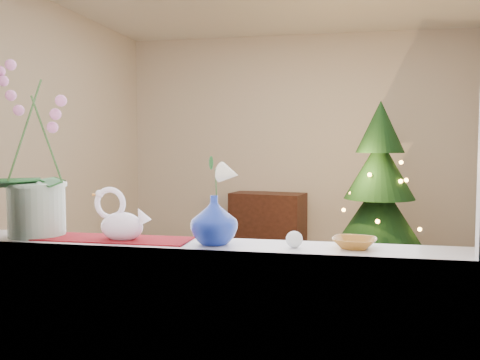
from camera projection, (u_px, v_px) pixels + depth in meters
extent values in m
plane|color=#392717|center=(274.00, 298.00, 4.55)|extent=(5.00, 5.00, 0.00)
cube|color=beige|center=(301.00, 141.00, 6.90)|extent=(4.50, 0.10, 2.70)
cube|color=beige|center=(185.00, 136.00, 2.01)|extent=(4.50, 0.10, 2.70)
cube|color=beige|center=(32.00, 140.00, 4.91)|extent=(0.10, 5.00, 2.70)
cube|color=white|center=(195.00, 248.00, 2.17)|extent=(2.20, 0.26, 0.04)
cube|color=maroon|center=(109.00, 239.00, 2.25)|extent=(0.70, 0.20, 0.01)
imported|color=navy|center=(214.00, 216.00, 2.13)|extent=(0.27, 0.27, 0.23)
sphere|color=silver|center=(294.00, 239.00, 2.07)|extent=(0.08, 0.08, 0.07)
imported|color=#9D6422|center=(354.00, 244.00, 2.06)|extent=(0.16, 0.16, 0.04)
cube|color=black|center=(268.00, 220.00, 6.81)|extent=(0.99, 0.63, 0.68)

